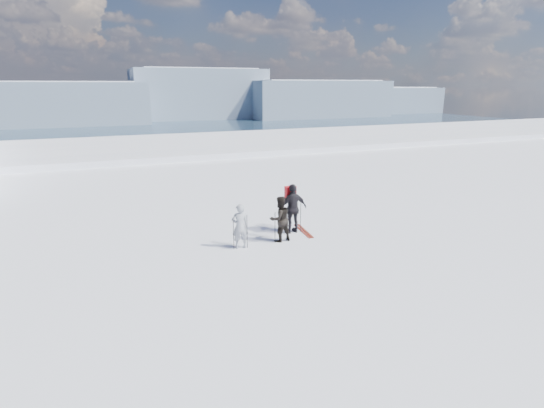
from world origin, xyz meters
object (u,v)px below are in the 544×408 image
at_px(skier_grey, 240,226).
at_px(skier_dark, 280,219).
at_px(skis_loose, 304,231).
at_px(skier_pack, 293,209).

bearing_deg(skier_grey, skier_dark, -170.83).
xyz_separation_m(skier_dark, skis_loose, (1.34, 0.63, -0.86)).
bearing_deg(skier_grey, skier_pack, -156.92).
height_order(skier_grey, skier_dark, skier_dark).
xyz_separation_m(skier_dark, skier_pack, (0.87, 0.69, 0.12)).
distance_m(skier_dark, skis_loose, 1.71).
distance_m(skier_grey, skier_dark, 1.62).
bearing_deg(skier_dark, skier_pack, -150.92).
bearing_deg(skier_dark, skier_grey, -5.30).
height_order(skier_dark, skier_pack, skier_pack).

